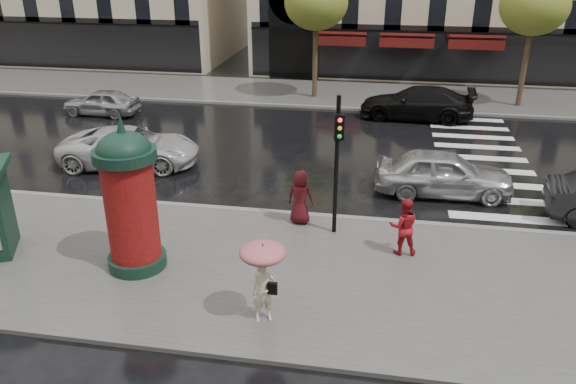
% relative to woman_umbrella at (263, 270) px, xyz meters
% --- Properties ---
extents(ground, '(160.00, 160.00, 0.00)m').
position_rel_woman_umbrella_xyz_m(ground, '(0.54, 2.62, -1.45)').
color(ground, black).
rests_on(ground, ground).
extents(near_sidewalk, '(90.00, 7.00, 0.12)m').
position_rel_woman_umbrella_xyz_m(near_sidewalk, '(0.54, 2.12, -1.39)').
color(near_sidewalk, '#474744').
rests_on(near_sidewalk, ground).
extents(far_sidewalk, '(90.00, 6.00, 0.12)m').
position_rel_woman_umbrella_xyz_m(far_sidewalk, '(0.54, 21.62, -1.39)').
color(far_sidewalk, '#474744').
rests_on(far_sidewalk, ground).
extents(near_kerb, '(90.00, 0.25, 0.14)m').
position_rel_woman_umbrella_xyz_m(near_kerb, '(0.54, 5.62, -1.38)').
color(near_kerb, slate).
rests_on(near_kerb, ground).
extents(far_kerb, '(90.00, 0.25, 0.14)m').
position_rel_woman_umbrella_xyz_m(far_kerb, '(0.54, 18.62, -1.38)').
color(far_kerb, slate).
rests_on(far_kerb, ground).
extents(zebra_crossing, '(3.60, 11.75, 0.01)m').
position_rel_woman_umbrella_xyz_m(zebra_crossing, '(6.54, 12.22, -1.44)').
color(zebra_crossing, silver).
rests_on(zebra_crossing, ground).
extents(tree_far_left, '(3.40, 3.40, 6.64)m').
position_rel_woman_umbrella_xyz_m(tree_far_left, '(-1.46, 20.62, 3.72)').
color(tree_far_left, '#38281C').
rests_on(tree_far_left, ground).
extents(tree_far_right, '(3.40, 3.40, 6.64)m').
position_rel_woman_umbrella_xyz_m(tree_far_right, '(9.54, 20.62, 3.72)').
color(tree_far_right, '#38281C').
rests_on(tree_far_right, ground).
extents(woman_umbrella, '(1.05, 1.05, 2.01)m').
position_rel_woman_umbrella_xyz_m(woman_umbrella, '(0.00, 0.00, 0.00)').
color(woman_umbrella, beige).
rests_on(woman_umbrella, near_sidewalk).
extents(woman_red, '(0.87, 0.72, 1.65)m').
position_rel_woman_umbrella_xyz_m(woman_red, '(3.17, 3.63, -0.50)').
color(woman_red, '#A6141E').
rests_on(woman_red, near_sidewalk).
extents(man_burgundy, '(0.91, 0.67, 1.70)m').
position_rel_woman_umbrella_xyz_m(man_burgundy, '(0.08, 5.02, -0.48)').
color(man_burgundy, '#480E13').
rests_on(man_burgundy, near_sidewalk).
extents(morris_column, '(1.58, 1.58, 4.25)m').
position_rel_woman_umbrella_xyz_m(morris_column, '(-3.85, 1.74, 0.71)').
color(morris_column, black).
rests_on(morris_column, near_sidewalk).
extents(traffic_light, '(0.30, 0.41, 4.18)m').
position_rel_woman_umbrella_xyz_m(traffic_light, '(1.20, 4.50, 1.21)').
color(traffic_light, black).
rests_on(traffic_light, near_sidewalk).
extents(car_silver, '(4.74, 1.99, 1.60)m').
position_rel_woman_umbrella_xyz_m(car_silver, '(4.62, 8.24, -0.65)').
color(car_silver, '#BABBBF').
rests_on(car_silver, ground).
extents(car_white, '(5.63, 3.09, 1.49)m').
position_rel_woman_umbrella_xyz_m(car_white, '(-7.29, 9.05, -0.70)').
color(car_white, '#BCBCBC').
rests_on(car_white, ground).
extents(car_black, '(5.65, 2.58, 1.60)m').
position_rel_woman_umbrella_xyz_m(car_black, '(4.05, 17.54, -0.65)').
color(car_black, black).
rests_on(car_black, ground).
extents(car_far_silver, '(3.91, 1.68, 1.32)m').
position_rel_woman_umbrella_xyz_m(car_far_silver, '(-11.77, 15.54, -0.79)').
color(car_far_silver, '#A5A5AA').
rests_on(car_far_silver, ground).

